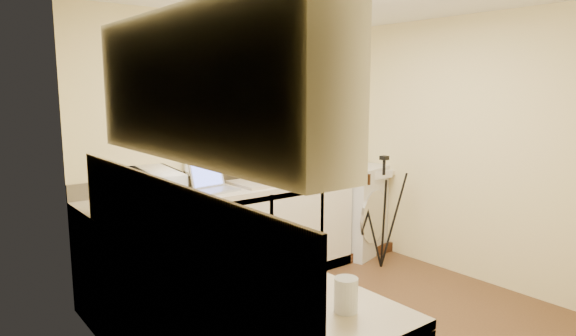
{
  "coord_description": "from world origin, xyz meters",
  "views": [
    {
      "loc": [
        -2.57,
        -2.58,
        1.79
      ],
      "look_at": [
        -0.14,
        0.55,
        1.15
      ],
      "focal_mm": 31.12,
      "sensor_mm": 36.0,
      "label": 1
    }
  ],
  "objects": [
    {
      "name": "floor",
      "position": [
        0.0,
        0.0,
        0.0
      ],
      "size": [
        3.2,
        3.2,
        0.0
      ],
      "primitive_type": "plane",
      "color": "brown",
      "rests_on": "ground"
    },
    {
      "name": "wall_back",
      "position": [
        0.0,
        1.5,
        1.23
      ],
      "size": [
        3.2,
        0.0,
        3.2
      ],
      "primitive_type": "plane",
      "rotation": [
        1.57,
        0.0,
        0.0
      ],
      "color": "#F7E5A4",
      "rests_on": "ground"
    },
    {
      "name": "wall_front",
      "position": [
        0.0,
        -1.5,
        1.23
      ],
      "size": [
        3.2,
        0.0,
        3.2
      ],
      "primitive_type": "plane",
      "rotation": [
        -1.57,
        0.0,
        0.0
      ],
      "color": "#F7E5A4",
      "rests_on": "ground"
    },
    {
      "name": "wall_left",
      "position": [
        -1.6,
        0.0,
        1.23
      ],
      "size": [
        0.0,
        3.0,
        3.0
      ],
      "primitive_type": "plane",
      "rotation": [
        1.57,
        0.0,
        1.57
      ],
      "color": "#F7E5A4",
      "rests_on": "ground"
    },
    {
      "name": "wall_right",
      "position": [
        1.6,
        0.0,
        1.23
      ],
      "size": [
        0.0,
        3.0,
        3.0
      ],
      "primitive_type": "plane",
      "rotation": [
        1.57,
        0.0,
        -1.57
      ],
      "color": "#F7E5A4",
      "rests_on": "ground"
    },
    {
      "name": "base_cabinet_back",
      "position": [
        -0.33,
        1.2,
        0.43
      ],
      "size": [
        2.55,
        0.6,
        0.86
      ],
      "primitive_type": "cube",
      "color": "silver",
      "rests_on": "floor"
    },
    {
      "name": "base_cabinet_left",
      "position": [
        -1.3,
        -0.3,
        0.43
      ],
      "size": [
        0.54,
        2.4,
        0.86
      ],
      "primitive_type": "cube",
      "color": "silver",
      "rests_on": "floor"
    },
    {
      "name": "worktop_back",
      "position": [
        0.0,
        1.2,
        0.88
      ],
      "size": [
        3.2,
        0.6,
        0.04
      ],
      "primitive_type": "cube",
      "color": "beige",
      "rests_on": "base_cabinet_back"
    },
    {
      "name": "worktop_left",
      "position": [
        -1.3,
        -0.3,
        0.88
      ],
      "size": [
        0.6,
        2.4,
        0.04
      ],
      "primitive_type": "cube",
      "color": "beige",
      "rests_on": "base_cabinet_left"
    },
    {
      "name": "upper_cabinet",
      "position": [
        -1.44,
        -0.45,
        1.8
      ],
      "size": [
        0.28,
        1.9,
        0.7
      ],
      "primitive_type": "cube",
      "color": "silver",
      "rests_on": "wall_left"
    },
    {
      "name": "splashback_left",
      "position": [
        -1.59,
        -0.3,
        1.12
      ],
      "size": [
        0.02,
        2.4,
        0.45
      ],
      "primitive_type": "cube",
      "color": "beige",
      "rests_on": "wall_left"
    },
    {
      "name": "splashback_back",
      "position": [
        0.0,
        1.49,
        0.97
      ],
      "size": [
        3.2,
        0.02,
        0.14
      ],
      "primitive_type": "cube",
      "color": "beige",
      "rests_on": "wall_back"
    },
    {
      "name": "window_glass",
      "position": [
        0.2,
        1.49,
        1.55
      ],
      "size": [
        1.5,
        0.02,
        1.0
      ],
      "primitive_type": "cube",
      "color": "black",
      "rests_on": "wall_back"
    },
    {
      "name": "window_blind",
      "position": [
        0.2,
        1.46,
        1.92
      ],
      "size": [
        1.5,
        0.02,
        0.25
      ],
      "primitive_type": "cube",
      "color": "tan",
      "rests_on": "wall_back"
    },
    {
      "name": "windowsill",
      "position": [
        0.2,
        1.43,
        1.04
      ],
      "size": [
        1.6,
        0.14,
        0.03
      ],
      "primitive_type": "cube",
      "color": "white",
      "rests_on": "wall_back"
    },
    {
      "name": "sink",
      "position": [
        0.2,
        1.2,
        0.91
      ],
      "size": [
        0.82,
        0.46,
        0.03
      ],
      "primitive_type": "cube",
      "color": "tan",
      "rests_on": "worktop_back"
    },
    {
      "name": "faucet",
      "position": [
        0.2,
        1.38,
        1.02
      ],
      "size": [
        0.03,
        0.03,
        0.24
      ],
      "primitive_type": "cylinder",
      "color": "silver",
      "rests_on": "worktop_back"
    },
    {
      "name": "washing_machine",
      "position": [
        1.24,
        1.21,
        0.48
      ],
      "size": [
        0.83,
        0.82,
        0.96
      ],
      "primitive_type": "cube",
      "rotation": [
        0.0,
        0.0,
        0.3
      ],
      "color": "silver",
      "rests_on": "floor"
    },
    {
      "name": "laptop",
      "position": [
        -0.46,
        1.22,
        0.96
      ],
      "size": [
        0.37,
        0.35,
        0.24
      ],
      "rotation": [
        0.0,
        0.0,
        0.1
      ],
      "color": "#9D9EA5",
      "rests_on": "worktop_back"
    },
    {
      "name": "kettle",
      "position": [
        -1.22,
        0.19,
        1.0
      ],
      "size": [
        0.15,
        0.15,
        0.2
      ],
      "primitive_type": "cylinder",
      "color": "white",
      "rests_on": "worktop_left"
    },
    {
      "name": "dish_rack",
      "position": [
        0.8,
        1.21,
        0.93
      ],
      "size": [
        0.42,
        0.33,
        0.06
      ],
      "primitive_type": "cube",
      "rotation": [
        0.0,
        0.0,
        -0.09
      ],
      "color": "beige",
      "rests_on": "worktop_back"
    },
    {
      "name": "tripod",
      "position": [
        1.13,
        0.65,
        0.57
      ],
      "size": [
        0.67,
        0.67,
        1.13
      ],
      "primitive_type": null,
      "rotation": [
        0.0,
        0.0,
        -0.24
      ],
      "color": "black",
      "rests_on": "floor"
    },
    {
      "name": "glass_jug",
      "position": [
        -1.23,
        -1.23,
        0.97
      ],
      "size": [
        0.1,
        0.1,
        0.14
      ],
      "primitive_type": "cylinder",
      "color": "silver",
      "rests_on": "worktop_left"
    },
    {
      "name": "steel_jar",
      "position": [
        -1.37,
        -0.48,
        0.95
      ],
      "size": [
        0.08,
        0.08,
        0.1
      ],
      "primitive_type": "cylinder",
      "color": "silver",
      "rests_on": "worktop_left"
    },
    {
      "name": "microwave",
      "position": [
        -1.28,
        0.64,
        1.06
      ],
      "size": [
        0.47,
        0.64,
        0.33
      ],
      "primitive_type": "imported",
      "rotation": [
        0.0,
        0.0,
        1.45
      ],
      "color": "white",
      "rests_on": "worktop_left"
    },
    {
      "name": "plant_a",
      "position": [
        -0.4,
        1.42,
        1.16
      ],
      "size": [
        0.13,
        0.1,
        0.22
      ],
      "primitive_type": "imported",
      "rotation": [
        0.0,
        0.0,
        -0.18
      ],
      "color": "#999999",
      "rests_on": "windowsill"
    },
    {
      "name": "plant_b",
      "position": [
        -0.1,
        1.41,
        1.18
      ],
      "size": [
        0.18,
        0.16,
        0.26
      ],
      "primitive_type": "imported",
      "rotation": [
        0.0,
        0.0,
        0.4
      ],
      "color": "#999999",
      "rests_on": "windowsill"
    },
    {
      "name": "plant_c",
      "position": [
        0.17,
        1.4,
        1.18
      ],
      "size": [
        0.18,
        0.18,
        0.26
      ],
      "primitive_type": "imported",
      "rotation": [
        0.0,
        0.0,
        -0.3
      ],
      "color": "#999999",
      "rests_on": "windowsill"
    },
    {
      "name": "plant_d",
      "position": [
        0.5,
        1.4,
        1.16
      ],
      "size": [
        0.23,
        0.21,
        0.22
      ],
      "primitive_type": "imported",
      "rotation": [
        0.0,
        0.0,
        0.21
      ],
      "color": "#999999",
      "rests_on": "windowsill"
    },
    {
      "name": "soap_bottle_green",
      "position": [
        0.84,
        1.42,
        1.16
      ],
      "size": [
        0.11,
        0.11,
        0.23
      ],
      "primitive_type": "imported",
      "rotation": [
        0.0,
        0.0,
        0.38
      ],
      "color": "green",
      "rests_on": "windowsill"
    },
    {
      "name": "soap_bottle_clear",
      "position": [
        0.91,
        1.41,
        1.15
      ],
      "size": [
        0.1,
        0.1,
        0.2
      ],
      "primitive_type": "imported",
      "rotation": [
        0.0,
        0.0,
        -0.05
      ],
      "color": "#999999",
      "rests_on": "windowsill"
    },
    {
      "name": "cup_back",
      "position": [
        1.11,
        1.24,
        0.95
      ],
      "size": [
        0.15,
        0.15,
        0.1
      ],
      "primitive_type": "imported",
      "rotation": [
        0.0,
        0.0,
        0.2
      ],
      "color": "silver",
      "rests_on": "worktop_back"
    },
    {
      "name": "cup_left",
      "position": [
        -1.36,
        -0.62,
        0.95
      ],
      "size": [
        0.12,
        0.12,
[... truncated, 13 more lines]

